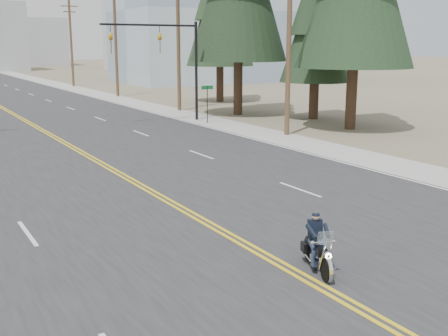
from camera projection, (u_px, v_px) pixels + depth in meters
sidewalk_right at (66, 87)px, 73.42m from camera, size 3.00×200.00×0.01m
traffic_mast_right at (170, 51)px, 39.07m from camera, size 7.10×0.26×7.00m
street_sign at (207, 98)px, 38.95m from camera, size 0.90×0.06×2.62m
utility_pole_b at (289, 35)px, 32.98m from camera, size 2.20×0.30×11.50m
utility_pole_c at (178, 40)px, 45.69m from camera, size 2.20×0.30×11.00m
utility_pole_d at (116, 39)px, 58.29m from camera, size 2.20×0.30×11.50m
utility_pole_e at (71, 42)px, 72.68m from camera, size 2.20×0.30×11.00m
glass_building at (203, 12)px, 81.35m from camera, size 24.00×16.00×20.00m
haze_bldg_c at (148, 27)px, 119.24m from camera, size 16.00×12.00×18.00m
haze_bldg_e at (35, 42)px, 146.25m from camera, size 14.00×14.00×12.00m
motorcyclist at (318, 244)px, 13.56m from camera, size 1.38×1.98×1.42m
conifer_mid at (317, 10)px, 40.04m from camera, size 5.12×5.12×13.66m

